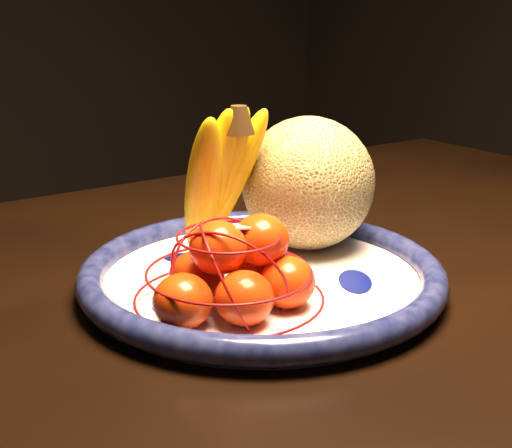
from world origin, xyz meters
TOP-DOWN VIEW (x-y plane):
  - dining_table at (-0.09, 0.04)m, footprint 1.57×1.01m
  - fruit_bowl at (-0.13, -0.00)m, footprint 0.39×0.39m
  - cantaloupe at (-0.02, 0.04)m, footprint 0.15×0.15m
  - banana_bunch at (-0.14, 0.06)m, footprint 0.13×0.12m
  - mandarin_bag at (-0.20, -0.05)m, footprint 0.23×0.23m
  - price_tag at (-0.18, -0.05)m, footprint 0.07×0.04m

SIDE VIEW (x-z plane):
  - dining_table at x=-0.09m, z-range 0.30..1.06m
  - fruit_bowl at x=-0.13m, z-range 0.76..0.79m
  - mandarin_bag at x=-0.20m, z-range 0.75..0.86m
  - cantaloupe at x=-0.02m, z-range 0.77..0.93m
  - price_tag at x=-0.18m, z-range 0.84..0.86m
  - banana_bunch at x=-0.14m, z-range 0.77..0.97m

